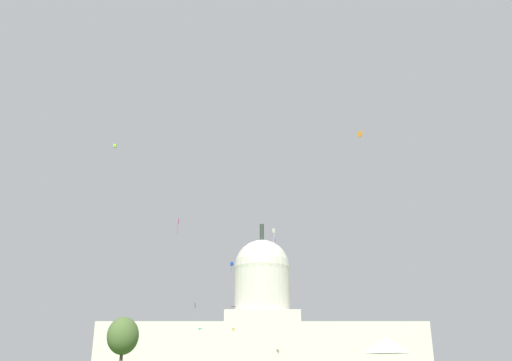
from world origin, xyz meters
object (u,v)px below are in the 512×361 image
kite_blue_mid (230,264)px  kite_orange_high (358,134)px  capitol_building (260,329)px  kite_magenta_mid (176,223)px  tree_west_near (121,336)px  kite_black_mid (193,305)px  kite_violet_high (273,240)px  kite_turquoise_low (197,331)px  kite_gold_low (231,329)px  kite_white_high (272,232)px  event_tent (385,361)px  kite_lime_high (113,146)px  kite_red_low (232,307)px

kite_blue_mid → kite_orange_high: kite_orange_high is taller
capitol_building → kite_magenta_mid: 128.79m
tree_west_near → kite_black_mid: (10.80, 34.99, 9.97)m
kite_blue_mid → kite_violet_high: kite_violet_high is taller
kite_turquoise_low → kite_violet_high: bearing=147.2°
kite_gold_low → kite_white_high: size_ratio=0.22×
event_tent → kite_violet_high: kite_violet_high is taller
kite_lime_high → kite_magenta_mid: size_ratio=0.24×
kite_red_low → kite_magenta_mid: bearing=-116.5°
event_tent → tree_west_near: 62.44m
kite_gold_low → kite_white_high: bearing=-10.3°
kite_gold_low → kite_blue_mid: bearing=-40.7°
tree_west_near → capitol_building: bearing=74.3°
kite_blue_mid → kite_black_mid: (-11.18, 23.72, -7.20)m
kite_lime_high → tree_west_near: bearing=65.7°
kite_white_high → kite_black_mid: 40.89m
kite_orange_high → kite_turquoise_low: bearing=-142.2°
capitol_building → kite_orange_high: capitol_building is taller
kite_lime_high → kite_black_mid: bearing=146.9°
tree_west_near → kite_gold_low: 81.01m
kite_lime_high → event_tent: bearing=42.4°
kite_lime_high → kite_black_mid: 50.35m
kite_lime_high → capitol_building: bearing=155.3°
tree_west_near → kite_gold_low: kite_gold_low is taller
kite_blue_mid → kite_lime_high: kite_lime_high is taller
event_tent → kite_turquoise_low: (-33.48, 89.56, 8.94)m
kite_turquoise_low → kite_orange_high: (34.42, -79.04, 27.29)m
event_tent → kite_violet_high: 100.91m
kite_blue_mid → kite_magenta_mid: size_ratio=0.82×
kite_red_low → kite_gold_low: bearing=74.4°
kite_magenta_mid → kite_blue_mid: bearing=30.5°
kite_lime_high → kite_violet_high: bearing=134.2°
capitol_building → kite_white_high: (3.39, -51.46, 28.02)m
kite_magenta_mid → kite_red_low: bearing=37.7°
event_tent → kite_violet_high: (-10.53, 93.21, 37.21)m
kite_gold_low → kite_red_low: bearing=-40.1°
kite_red_low → tree_west_near: bearing=-139.2°
kite_turquoise_low → kite_lime_high: size_ratio=1.98×
kite_gold_low → kite_orange_high: 116.92m
kite_black_mid → kite_orange_high: bearing=71.8°
event_tent → kite_lime_high: size_ratio=8.41×
kite_gold_low → kite_lime_high: kite_lime_high is taller
capitol_building → tree_west_near: 112.19m
kite_white_high → kite_red_low: 35.90m
capitol_building → kite_orange_high: bearing=-83.9°
kite_magenta_mid → kite_orange_high: size_ratio=2.87×
kite_violet_high → kite_lime_high: bearing=-177.3°
kite_violet_high → event_tent: bearing=-130.6°
kite_blue_mid → kite_turquoise_low: (-11.06, 34.71, -13.46)m
event_tent → kite_white_high: size_ratio=1.27×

